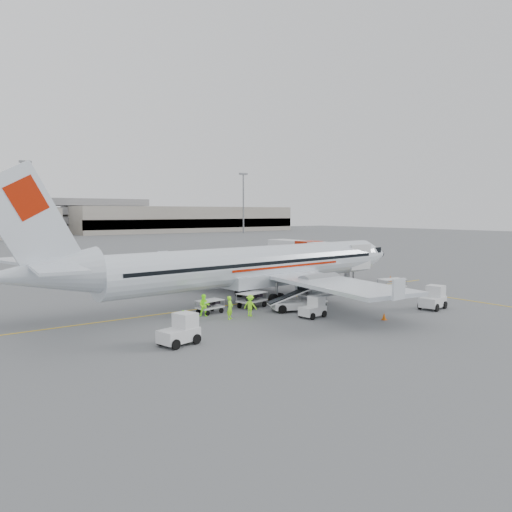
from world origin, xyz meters
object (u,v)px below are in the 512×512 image
(belt_loader, at_px, (297,294))
(tug_aft, at_px, (179,330))
(aircraft, at_px, (259,240))
(tug_fore, at_px, (433,298))
(tug_mid, at_px, (312,307))
(jet_bridge, at_px, (309,260))

(belt_loader, bearing_deg, tug_aft, -139.59)
(aircraft, bearing_deg, tug_fore, -56.82)
(aircraft, relative_size, tug_mid, 19.69)
(jet_bridge, distance_m, tug_fore, 19.78)
(jet_bridge, xyz_separation_m, tug_aft, (-25.84, -16.87, -1.33))
(tug_fore, bearing_deg, tug_aft, 162.16)
(tug_aft, bearing_deg, tug_mid, -8.31)
(tug_fore, height_order, tug_aft, tug_fore)
(jet_bridge, xyz_separation_m, tug_mid, (-14.17, -15.86, -1.47))
(aircraft, distance_m, tug_mid, 9.55)
(jet_bridge, xyz_separation_m, tug_fore, (-4.15, -19.29, -1.31))
(tug_mid, bearing_deg, aircraft, 74.19)
(aircraft, xyz_separation_m, jet_bridge, (12.97, 7.60, -3.17))
(jet_bridge, distance_m, tug_mid, 21.32)
(belt_loader, xyz_separation_m, tug_mid, (-0.63, -2.53, -0.59))
(belt_loader, distance_m, tug_fore, 11.12)
(jet_bridge, bearing_deg, belt_loader, -133.75)
(jet_bridge, relative_size, tug_aft, 7.21)
(aircraft, height_order, tug_mid, aircraft)
(jet_bridge, height_order, belt_loader, jet_bridge)
(belt_loader, height_order, tug_fore, belt_loader)
(belt_loader, distance_m, tug_aft, 12.81)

